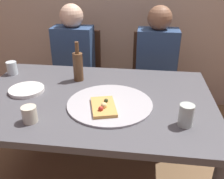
{
  "coord_description": "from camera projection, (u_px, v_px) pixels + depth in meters",
  "views": [
    {
      "loc": [
        0.3,
        -1.35,
        1.45
      ],
      "look_at": [
        0.12,
        0.01,
        0.77
      ],
      "focal_mm": 39.93,
      "sensor_mm": 36.0,
      "label": 1
    }
  ],
  "objects": [
    {
      "name": "dining_table",
      "position": [
        94.0,
        106.0,
        1.59
      ],
      "size": [
        1.48,
        0.99,
        0.72
      ],
      "color": "#4C4C51",
      "rests_on": "ground_plane"
    },
    {
      "name": "pizza_tray",
      "position": [
        110.0,
        104.0,
        1.46
      ],
      "size": [
        0.5,
        0.5,
        0.01
      ],
      "primitive_type": "cylinder",
      "color": "#ADADB2",
      "rests_on": "dining_table"
    },
    {
      "name": "pizza_slice_last",
      "position": [
        103.0,
        107.0,
        1.39
      ],
      "size": [
        0.18,
        0.25,
        0.05
      ],
      "color": "tan",
      "rests_on": "pizza_tray"
    },
    {
      "name": "wine_bottle",
      "position": [
        78.0,
        66.0,
        1.74
      ],
      "size": [
        0.07,
        0.07,
        0.28
      ],
      "color": "brown",
      "rests_on": "dining_table"
    },
    {
      "name": "tumbler_near",
      "position": [
        12.0,
        68.0,
        1.86
      ],
      "size": [
        0.08,
        0.08,
        0.1
      ],
      "primitive_type": "cylinder",
      "color": "silver",
      "rests_on": "dining_table"
    },
    {
      "name": "tumbler_far",
      "position": [
        30.0,
        114.0,
        1.28
      ],
      "size": [
        0.08,
        0.08,
        0.09
      ],
      "primitive_type": "cylinder",
      "color": "beige",
      "rests_on": "dining_table"
    },
    {
      "name": "wine_glass",
      "position": [
        186.0,
        115.0,
        1.25
      ],
      "size": [
        0.07,
        0.07,
        0.12
      ],
      "primitive_type": "cylinder",
      "color": "#B7C6BC",
      "rests_on": "dining_table"
    },
    {
      "name": "plate_stack",
      "position": [
        27.0,
        90.0,
        1.61
      ],
      "size": [
        0.22,
        0.22,
        0.02
      ],
      "primitive_type": "cylinder",
      "color": "white",
      "rests_on": "dining_table"
    },
    {
      "name": "chair_left",
      "position": [
        77.0,
        71.0,
        2.49
      ],
      "size": [
        0.44,
        0.44,
        0.9
      ],
      "rotation": [
        0.0,
        0.0,
        3.14
      ],
      "color": "#472D1E",
      "rests_on": "ground_plane"
    },
    {
      "name": "chair_right",
      "position": [
        155.0,
        75.0,
        2.4
      ],
      "size": [
        0.44,
        0.44,
        0.9
      ],
      "rotation": [
        0.0,
        0.0,
        3.14
      ],
      "color": "#472D1E",
      "rests_on": "ground_plane"
    },
    {
      "name": "guest_in_sweater",
      "position": [
        72.0,
        65.0,
        2.3
      ],
      "size": [
        0.36,
        0.56,
        1.17
      ],
      "rotation": [
        0.0,
        0.0,
        3.14
      ],
      "color": "navy",
      "rests_on": "ground_plane"
    },
    {
      "name": "guest_in_beanie",
      "position": [
        156.0,
        69.0,
        2.2
      ],
      "size": [
        0.36,
        0.56,
        1.17
      ],
      "rotation": [
        0.0,
        0.0,
        3.14
      ],
      "color": "navy",
      "rests_on": "ground_plane"
    }
  ]
}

